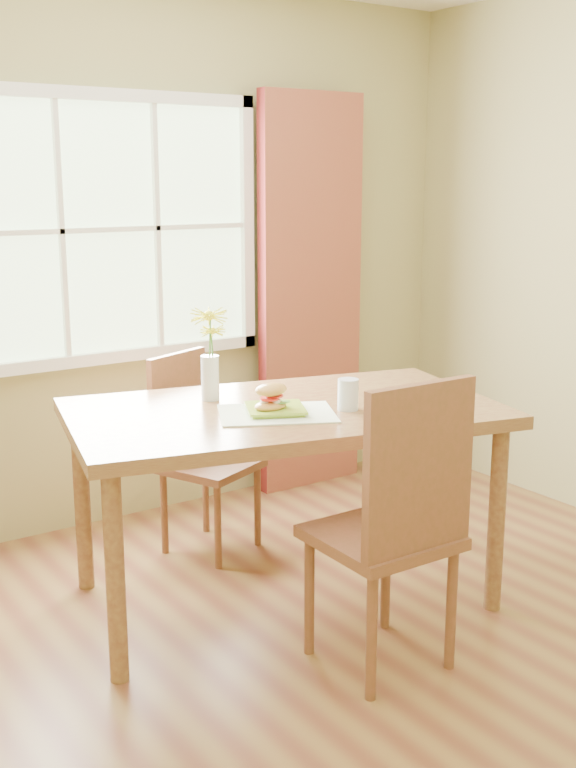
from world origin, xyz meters
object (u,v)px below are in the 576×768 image
(chair_far, at_px, (196,443))
(croissant_sandwich, at_px, (271,397))
(chair_near, at_px, (399,516))
(dining_table, at_px, (284,427))
(water_glass, at_px, (348,395))
(flower_vase, at_px, (210,346))

(chair_far, distance_m, croissant_sandwich, 0.87)
(chair_far, bearing_deg, chair_near, -111.51)
(chair_far, relative_size, croissant_sandwich, 6.03)
(dining_table, relative_size, chair_near, 1.74)
(chair_near, xyz_separation_m, water_glass, (0.19, 0.53, 0.30))
(water_glass, bearing_deg, flower_vase, 129.40)
(dining_table, bearing_deg, flower_vase, 138.55)
(croissant_sandwich, height_order, flower_vase, flower_vase)
(chair_near, distance_m, flower_vase, 1.11)
(chair_near, relative_size, chair_far, 1.16)
(dining_table, xyz_separation_m, flower_vase, (-0.19, 0.27, 0.32))
(water_glass, bearing_deg, croissant_sandwich, 159.54)
(chair_near, xyz_separation_m, chair_far, (-0.03, 1.41, -0.08))
(chair_far, relative_size, flower_vase, 2.44)
(chair_near, bearing_deg, flower_vase, 101.51)
(chair_near, bearing_deg, chair_far, 92.04)
(dining_table, height_order, croissant_sandwich, croissant_sandwich)
(water_glass, distance_m, flower_vase, 0.61)
(dining_table, distance_m, chair_far, 0.74)
(chair_near, height_order, water_glass, chair_near)
(dining_table, bearing_deg, water_glass, -31.06)
(dining_table, distance_m, flower_vase, 0.46)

